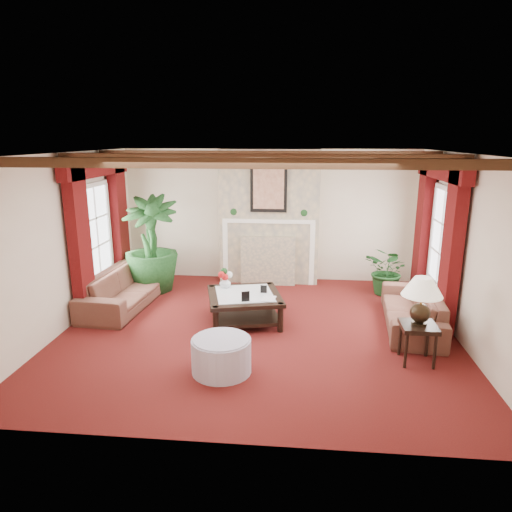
# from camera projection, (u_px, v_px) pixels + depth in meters

# --- Properties ---
(floor) EXTENTS (6.00, 6.00, 0.00)m
(floor) POSITION_uv_depth(u_px,v_px,m) (258.00, 330.00, 7.14)
(floor) COLOR #450C0C
(floor) RESTS_ON ground
(ceiling) EXTENTS (6.00, 6.00, 0.00)m
(ceiling) POSITION_uv_depth(u_px,v_px,m) (258.00, 154.00, 6.45)
(ceiling) COLOR white
(ceiling) RESTS_ON floor
(back_wall) EXTENTS (6.00, 0.02, 2.70)m
(back_wall) POSITION_uv_depth(u_px,v_px,m) (270.00, 216.00, 9.44)
(back_wall) COLOR beige
(back_wall) RESTS_ON ground
(left_wall) EXTENTS (0.02, 5.50, 2.70)m
(left_wall) POSITION_uv_depth(u_px,v_px,m) (65.00, 242.00, 7.07)
(left_wall) COLOR beige
(left_wall) RESTS_ON ground
(right_wall) EXTENTS (0.02, 5.50, 2.70)m
(right_wall) POSITION_uv_depth(u_px,v_px,m) (466.00, 251.00, 6.52)
(right_wall) COLOR beige
(right_wall) RESTS_ON ground
(ceiling_beams) EXTENTS (6.00, 3.00, 0.12)m
(ceiling_beams) POSITION_uv_depth(u_px,v_px,m) (258.00, 158.00, 6.47)
(ceiling_beams) COLOR #342110
(ceiling_beams) RESTS_ON ceiling
(fireplace) EXTENTS (2.00, 0.52, 2.70)m
(fireplace) POSITION_uv_depth(u_px,v_px,m) (270.00, 149.00, 8.91)
(fireplace) COLOR tan
(fireplace) RESTS_ON ground
(french_door_left) EXTENTS (0.10, 1.10, 2.16)m
(french_door_left) POSITION_uv_depth(u_px,v_px,m) (91.00, 185.00, 7.84)
(french_door_left) COLOR white
(french_door_left) RESTS_ON ground
(french_door_right) EXTENTS (0.10, 1.10, 2.16)m
(french_door_right) POSITION_uv_depth(u_px,v_px,m) (448.00, 188.00, 7.29)
(french_door_right) COLOR white
(french_door_right) RESTS_ON ground
(curtains_left) EXTENTS (0.20, 2.40, 2.55)m
(curtains_left) POSITION_uv_depth(u_px,v_px,m) (95.00, 160.00, 7.72)
(curtains_left) COLOR #440909
(curtains_left) RESTS_ON ground
(curtains_right) EXTENTS (0.20, 2.40, 2.55)m
(curtains_right) POSITION_uv_depth(u_px,v_px,m) (444.00, 162.00, 7.19)
(curtains_right) COLOR #440909
(curtains_right) RESTS_ON ground
(sofa_left) EXTENTS (2.27, 0.96, 0.85)m
(sofa_left) POSITION_uv_depth(u_px,v_px,m) (125.00, 282.00, 8.09)
(sofa_left) COLOR #3C101B
(sofa_left) RESTS_ON ground
(sofa_right) EXTENTS (2.15, 1.01, 0.79)m
(sofa_right) POSITION_uv_depth(u_px,v_px,m) (413.00, 303.00, 7.19)
(sofa_right) COLOR #3C101B
(sofa_right) RESTS_ON ground
(potted_palm) EXTENTS (1.38, 2.05, 1.04)m
(potted_palm) POSITION_uv_depth(u_px,v_px,m) (152.00, 264.00, 8.88)
(potted_palm) COLOR black
(potted_palm) RESTS_ON ground
(small_plant) EXTENTS (1.77, 1.77, 0.73)m
(small_plant) POSITION_uv_depth(u_px,v_px,m) (388.00, 276.00, 8.66)
(small_plant) COLOR black
(small_plant) RESTS_ON ground
(coffee_table) EXTENTS (1.38, 1.38, 0.47)m
(coffee_table) POSITION_uv_depth(u_px,v_px,m) (244.00, 308.00, 7.42)
(coffee_table) COLOR black
(coffee_table) RESTS_ON ground
(side_table) EXTENTS (0.47, 0.47, 0.54)m
(side_table) POSITION_uv_depth(u_px,v_px,m) (417.00, 343.00, 6.06)
(side_table) COLOR black
(side_table) RESTS_ON ground
(ottoman) EXTENTS (0.77, 0.77, 0.45)m
(ottoman) POSITION_uv_depth(u_px,v_px,m) (221.00, 356.00, 5.82)
(ottoman) COLOR #ABA4BA
(ottoman) RESTS_ON ground
(table_lamp) EXTENTS (0.52, 0.52, 0.67)m
(table_lamp) POSITION_uv_depth(u_px,v_px,m) (421.00, 301.00, 5.91)
(table_lamp) COLOR black
(table_lamp) RESTS_ON side_table
(flower_vase) EXTENTS (0.28, 0.28, 0.19)m
(flower_vase) POSITION_uv_depth(u_px,v_px,m) (225.00, 282.00, 7.65)
(flower_vase) COLOR silver
(flower_vase) RESTS_ON coffee_table
(book) EXTENTS (0.21, 0.07, 0.28)m
(book) POSITION_uv_depth(u_px,v_px,m) (262.00, 291.00, 7.10)
(book) COLOR black
(book) RESTS_ON coffee_table
(photo_frame_a) EXTENTS (0.13, 0.07, 0.17)m
(photo_frame_a) POSITION_uv_depth(u_px,v_px,m) (246.00, 297.00, 6.99)
(photo_frame_a) COLOR black
(photo_frame_a) RESTS_ON coffee_table
(photo_frame_b) EXTENTS (0.11, 0.03, 0.14)m
(photo_frame_b) POSITION_uv_depth(u_px,v_px,m) (264.00, 289.00, 7.38)
(photo_frame_b) COLOR black
(photo_frame_b) RESTS_ON coffee_table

